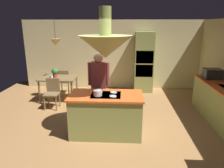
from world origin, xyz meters
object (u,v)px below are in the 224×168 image
(dining_table, at_px, (58,81))
(chair_by_back_wall, at_px, (64,80))
(potted_plant_on_table, at_px, (55,72))
(person_at_island, at_px, (99,82))
(chair_facing_island, at_px, (52,91))
(kitchen_island, at_px, (106,114))
(cup_on_table, at_px, (52,78))
(microwave_on_counter, at_px, (213,74))
(cooking_pot_on_cooktop, at_px, (98,93))
(oven_tower, at_px, (144,62))

(dining_table, relative_size, chair_by_back_wall, 1.31)
(chair_by_back_wall, xyz_separation_m, potted_plant_on_table, (-0.09, -0.63, 0.42))
(person_at_island, distance_m, chair_facing_island, 1.74)
(kitchen_island, height_order, chair_by_back_wall, kitchen_island)
(cup_on_table, bearing_deg, microwave_on_counter, -4.49)
(cup_on_table, distance_m, cooking_pot_on_cooktop, 2.64)
(chair_by_back_wall, bearing_deg, dining_table, 90.00)
(microwave_on_counter, bearing_deg, kitchen_island, -151.71)
(kitchen_island, distance_m, cooking_pot_on_cooktop, 0.58)
(kitchen_island, xyz_separation_m, potted_plant_on_table, (-1.79, 2.10, 0.46))
(kitchen_island, bearing_deg, microwave_on_counter, 28.29)
(potted_plant_on_table, bearing_deg, microwave_on_counter, -7.01)
(chair_by_back_wall, relative_size, cup_on_table, 9.67)
(potted_plant_on_table, xyz_separation_m, cup_on_table, (-0.05, -0.20, -0.12))
(chair_facing_island, bearing_deg, dining_table, 90.00)
(chair_by_back_wall, relative_size, microwave_on_counter, 1.89)
(dining_table, relative_size, chair_facing_island, 1.31)
(potted_plant_on_table, xyz_separation_m, cooking_pot_on_cooktop, (1.63, -2.23, 0.08))
(person_at_island, bearing_deg, chair_facing_island, 152.07)
(chair_facing_island, height_order, chair_by_back_wall, same)
(microwave_on_counter, bearing_deg, cooking_pot_on_cooktop, -151.06)
(microwave_on_counter, bearing_deg, potted_plant_on_table, 172.99)
(potted_plant_on_table, distance_m, cooking_pot_on_cooktop, 2.76)
(oven_tower, xyz_separation_m, cup_on_table, (-2.94, -1.35, -0.26))
(dining_table, bearing_deg, potted_plant_on_table, -178.88)
(dining_table, distance_m, cup_on_table, 0.29)
(dining_table, xyz_separation_m, chair_by_back_wall, (0.00, 0.63, -0.15))
(potted_plant_on_table, relative_size, cooking_pot_on_cooktop, 1.67)
(chair_by_back_wall, distance_m, microwave_on_counter, 4.73)
(chair_facing_island, distance_m, potted_plant_on_table, 0.76)
(chair_facing_island, xyz_separation_m, chair_by_back_wall, (0.00, 1.26, 0.00))
(oven_tower, xyz_separation_m, person_at_island, (-1.33, -2.55, -0.06))
(chair_facing_island, distance_m, cooking_pot_on_cooktop, 2.28)
(oven_tower, bearing_deg, potted_plant_on_table, -158.40)
(oven_tower, bearing_deg, person_at_island, -117.56)
(potted_plant_on_table, bearing_deg, cup_on_table, -102.86)
(oven_tower, xyz_separation_m, chair_by_back_wall, (-2.80, -0.51, -0.57))
(potted_plant_on_table, bearing_deg, chair_by_back_wall, 81.70)
(person_at_island, xyz_separation_m, cooking_pot_on_cooktop, (0.07, -0.82, 0.00))
(oven_tower, relative_size, chair_by_back_wall, 2.46)
(chair_facing_island, relative_size, cup_on_table, 9.67)
(chair_by_back_wall, distance_m, cup_on_table, 0.90)
(kitchen_island, height_order, oven_tower, oven_tower)
(chair_facing_island, height_order, microwave_on_counter, microwave_on_counter)
(chair_facing_island, bearing_deg, oven_tower, 32.33)
(person_at_island, bearing_deg, potted_plant_on_table, 137.99)
(chair_facing_island, xyz_separation_m, cup_on_table, (-0.14, 0.43, 0.30))
(oven_tower, distance_m, person_at_island, 2.88)
(oven_tower, relative_size, microwave_on_counter, 4.65)
(chair_by_back_wall, xyz_separation_m, microwave_on_counter, (4.54, -1.20, 0.57))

